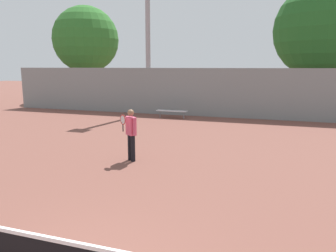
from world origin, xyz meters
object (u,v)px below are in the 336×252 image
at_px(tennis_player, 131,132).
at_px(light_pole_near_left, 148,17).
at_px(bench_courtside_far, 172,111).
at_px(tree_green_tall, 322,30).
at_px(tree_green_broad, 86,40).

xyz_separation_m(tennis_player, light_pole_near_left, (-3.45, 9.91, 4.90)).
xyz_separation_m(bench_courtside_far, light_pole_near_left, (-1.96, 1.33, 5.42)).
xyz_separation_m(tennis_player, bench_courtside_far, (-1.49, 8.58, -0.52)).
relative_size(tennis_player, tree_green_tall, 0.19).
height_order(bench_courtside_far, light_pole_near_left, light_pole_near_left).
bearing_deg(tree_green_broad, tennis_player, -53.88).
relative_size(bench_courtside_far, tree_green_tall, 0.21).
relative_size(tree_green_tall, tree_green_broad, 1.07).
bearing_deg(tree_green_tall, tree_green_broad, -179.93).
xyz_separation_m(light_pole_near_left, tree_green_tall, (10.24, 6.20, -0.49)).
height_order(tennis_player, tree_green_broad, tree_green_broad).
bearing_deg(tree_green_tall, bench_courtside_far, -137.74).
height_order(bench_courtside_far, tree_green_broad, tree_green_broad).
distance_m(tennis_player, tree_green_broad, 20.36).
xyz_separation_m(bench_courtside_far, tree_green_tall, (8.28, 7.52, 4.93)).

